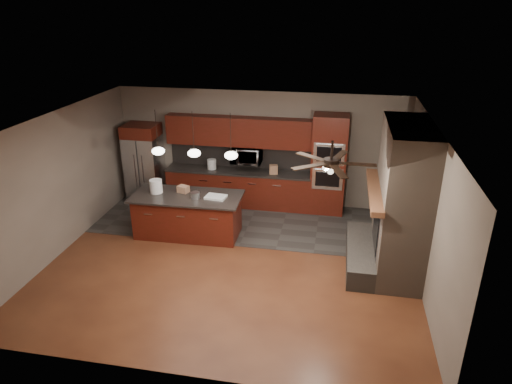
% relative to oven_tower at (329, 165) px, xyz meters
% --- Properties ---
extents(ground, '(7.00, 7.00, 0.00)m').
position_rel_oven_tower_xyz_m(ground, '(-1.70, -2.69, -1.19)').
color(ground, brown).
rests_on(ground, ground).
extents(ceiling, '(7.00, 6.00, 0.02)m').
position_rel_oven_tower_xyz_m(ceiling, '(-1.70, -2.69, 1.61)').
color(ceiling, white).
rests_on(ceiling, back_wall).
extents(back_wall, '(7.00, 0.02, 2.80)m').
position_rel_oven_tower_xyz_m(back_wall, '(-1.70, 0.31, 0.21)').
color(back_wall, gray).
rests_on(back_wall, ground).
extents(right_wall, '(0.02, 6.00, 2.80)m').
position_rel_oven_tower_xyz_m(right_wall, '(1.80, -2.69, 0.21)').
color(right_wall, gray).
rests_on(right_wall, ground).
extents(left_wall, '(0.02, 6.00, 2.80)m').
position_rel_oven_tower_xyz_m(left_wall, '(-5.20, -2.69, 0.21)').
color(left_wall, gray).
rests_on(left_wall, ground).
extents(slate_tile_patch, '(7.00, 2.40, 0.01)m').
position_rel_oven_tower_xyz_m(slate_tile_patch, '(-1.70, -0.89, -1.19)').
color(slate_tile_patch, '#363431').
rests_on(slate_tile_patch, ground).
extents(fireplace_column, '(1.30, 2.10, 2.80)m').
position_rel_oven_tower_xyz_m(fireplace_column, '(1.34, -2.29, 0.11)').
color(fireplace_column, '#766354').
rests_on(fireplace_column, ground).
extents(back_cabinetry, '(3.59, 0.64, 2.20)m').
position_rel_oven_tower_xyz_m(back_cabinetry, '(-2.18, 0.05, -0.30)').
color(back_cabinetry, '#571710').
rests_on(back_cabinetry, ground).
extents(oven_tower, '(0.80, 0.63, 2.38)m').
position_rel_oven_tower_xyz_m(oven_tower, '(0.00, 0.00, 0.00)').
color(oven_tower, '#571710').
rests_on(oven_tower, ground).
extents(microwave, '(0.73, 0.41, 0.50)m').
position_rel_oven_tower_xyz_m(microwave, '(-1.98, 0.06, 0.11)').
color(microwave, silver).
rests_on(microwave, back_cabinetry).
extents(refrigerator, '(0.83, 0.75, 1.96)m').
position_rel_oven_tower_xyz_m(refrigerator, '(-4.58, -0.07, -0.21)').
color(refrigerator, silver).
rests_on(refrigerator, ground).
extents(kitchen_island, '(2.37, 1.12, 0.92)m').
position_rel_oven_tower_xyz_m(kitchen_island, '(-2.90, -1.75, -0.73)').
color(kitchen_island, '#571710').
rests_on(kitchen_island, ground).
extents(white_bucket, '(0.33, 0.33, 0.29)m').
position_rel_oven_tower_xyz_m(white_bucket, '(-3.59, -1.70, -0.13)').
color(white_bucket, white).
rests_on(white_bucket, kitchen_island).
extents(paint_can, '(0.22, 0.22, 0.13)m').
position_rel_oven_tower_xyz_m(paint_can, '(-2.68, -1.84, -0.21)').
color(paint_can, '#B3B3B8').
rests_on(paint_can, kitchen_island).
extents(paint_tray, '(0.45, 0.34, 0.04)m').
position_rel_oven_tower_xyz_m(paint_tray, '(-2.26, -1.75, -0.25)').
color(paint_tray, silver).
rests_on(paint_tray, kitchen_island).
extents(cardboard_box, '(0.27, 0.23, 0.15)m').
position_rel_oven_tower_xyz_m(cardboard_box, '(-3.03, -1.58, -0.20)').
color(cardboard_box, '#A17053').
rests_on(cardboard_box, kitchen_island).
extents(counter_bucket, '(0.26, 0.26, 0.24)m').
position_rel_oven_tower_xyz_m(counter_bucket, '(-2.84, 0.01, -0.17)').
color(counter_bucket, silver).
rests_on(counter_bucket, back_cabinetry).
extents(counter_box, '(0.22, 0.19, 0.22)m').
position_rel_oven_tower_xyz_m(counter_box, '(-1.29, -0.04, -0.18)').
color(counter_box, '#A17253').
rests_on(counter_box, back_cabinetry).
extents(pendant_left, '(0.26, 0.26, 0.92)m').
position_rel_oven_tower_xyz_m(pendant_left, '(-3.35, -1.99, 0.77)').
color(pendant_left, black).
rests_on(pendant_left, ceiling).
extents(pendant_center, '(0.26, 0.26, 0.92)m').
position_rel_oven_tower_xyz_m(pendant_center, '(-2.60, -1.99, 0.77)').
color(pendant_center, black).
rests_on(pendant_center, ceiling).
extents(pendant_right, '(0.26, 0.26, 0.92)m').
position_rel_oven_tower_xyz_m(pendant_right, '(-1.85, -1.99, 0.77)').
color(pendant_right, black).
rests_on(pendant_right, ceiling).
extents(ceiling_fan, '(1.27, 1.33, 0.41)m').
position_rel_oven_tower_xyz_m(ceiling_fan, '(0.10, -3.49, 1.27)').
color(ceiling_fan, black).
rests_on(ceiling_fan, ceiling).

